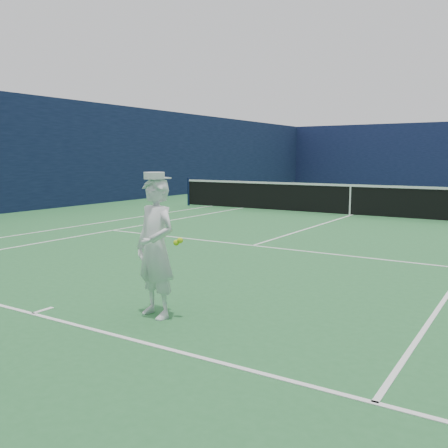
# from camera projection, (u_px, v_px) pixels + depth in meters

# --- Properties ---
(ground) EXTENTS (80.00, 80.00, 0.00)m
(ground) POSITION_uv_depth(u_px,v_px,m) (350.00, 216.00, 15.97)
(ground) COLOR #286A35
(ground) RESTS_ON ground
(court_markings) EXTENTS (11.03, 23.83, 0.01)m
(court_markings) POSITION_uv_depth(u_px,v_px,m) (350.00, 216.00, 15.97)
(court_markings) COLOR white
(court_markings) RESTS_ON ground
(windscreen_fence) EXTENTS (20.12, 36.12, 4.00)m
(windscreen_fence) POSITION_uv_depth(u_px,v_px,m) (352.00, 153.00, 15.70)
(windscreen_fence) COLOR #0F1539
(windscreen_fence) RESTS_ON ground
(tennis_net) EXTENTS (12.88, 0.09, 1.07)m
(tennis_net) POSITION_uv_depth(u_px,v_px,m) (350.00, 198.00, 15.90)
(tennis_net) COLOR #141E4C
(tennis_net) RESTS_ON ground
(tennis_player) EXTENTS (0.74, 0.60, 1.71)m
(tennis_player) POSITION_uv_depth(u_px,v_px,m) (156.00, 247.00, 5.83)
(tennis_player) COLOR white
(tennis_player) RESTS_ON ground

